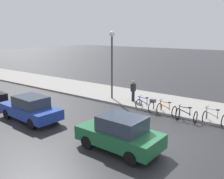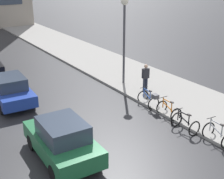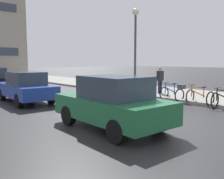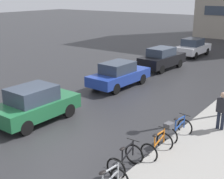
{
  "view_description": "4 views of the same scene",
  "coord_description": "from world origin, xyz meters",
  "px_view_note": "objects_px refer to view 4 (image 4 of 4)",
  "views": [
    {
      "loc": [
        -10.9,
        -4.94,
        5.3
      ],
      "look_at": [
        1.3,
        4.18,
        1.8
      ],
      "focal_mm": 40.0,
      "sensor_mm": 36.0,
      "label": 1
    },
    {
      "loc": [
        -6.33,
        -8.7,
        6.92
      ],
      "look_at": [
        1.7,
        3.56,
        1.27
      ],
      "focal_mm": 50.0,
      "sensor_mm": 36.0,
      "label": 2
    },
    {
      "loc": [
        -7.19,
        -4.6,
        2.1
      ],
      "look_at": [
        -0.51,
        3.07,
        0.93
      ],
      "focal_mm": 40.0,
      "sensor_mm": 36.0,
      "label": 3
    },
    {
      "loc": [
        8.33,
        -7.43,
        5.62
      ],
      "look_at": [
        1.09,
        2.47,
        1.77
      ],
      "focal_mm": 50.0,
      "sensor_mm": 36.0,
      "label": 4
    }
  ],
  "objects_px": {
    "car_blue": "(119,74)",
    "car_white": "(193,47)",
    "bicycle_third": "(157,146)",
    "bicycle_farthest": "(176,129)",
    "bicycle_second": "(125,160)",
    "car_black": "(162,58)",
    "pedestrian": "(222,110)",
    "car_green": "(35,104)"
  },
  "relations": [
    {
      "from": "car_black",
      "to": "pedestrian",
      "type": "height_order",
      "value": "pedestrian"
    },
    {
      "from": "car_green",
      "to": "car_black",
      "type": "distance_m",
      "value": 12.32
    },
    {
      "from": "car_white",
      "to": "car_green",
      "type": "bearing_deg",
      "value": -89.56
    },
    {
      "from": "car_black",
      "to": "bicycle_second",
      "type": "bearing_deg",
      "value": -67.09
    },
    {
      "from": "car_blue",
      "to": "car_white",
      "type": "relative_size",
      "value": 1.07
    },
    {
      "from": "bicycle_second",
      "to": "car_green",
      "type": "height_order",
      "value": "car_green"
    },
    {
      "from": "bicycle_second",
      "to": "bicycle_farthest",
      "type": "relative_size",
      "value": 0.8
    },
    {
      "from": "car_blue",
      "to": "car_black",
      "type": "relative_size",
      "value": 1.02
    },
    {
      "from": "bicycle_third",
      "to": "pedestrian",
      "type": "relative_size",
      "value": 0.67
    },
    {
      "from": "bicycle_farthest",
      "to": "car_blue",
      "type": "relative_size",
      "value": 0.33
    },
    {
      "from": "car_black",
      "to": "car_green",
      "type": "bearing_deg",
      "value": -89.73
    },
    {
      "from": "car_green",
      "to": "car_white",
      "type": "xyz_separation_m",
      "value": [
        -0.14,
        18.53,
        -0.03
      ]
    },
    {
      "from": "bicycle_second",
      "to": "car_green",
      "type": "bearing_deg",
      "value": 169.45
    },
    {
      "from": "bicycle_second",
      "to": "car_white",
      "type": "relative_size",
      "value": 0.28
    },
    {
      "from": "bicycle_farthest",
      "to": "car_black",
      "type": "height_order",
      "value": "car_black"
    },
    {
      "from": "bicycle_second",
      "to": "car_black",
      "type": "bearing_deg",
      "value": 112.91
    },
    {
      "from": "bicycle_third",
      "to": "car_green",
      "type": "relative_size",
      "value": 0.29
    },
    {
      "from": "bicycle_second",
      "to": "car_white",
      "type": "bearing_deg",
      "value": 106.32
    },
    {
      "from": "car_green",
      "to": "car_white",
      "type": "bearing_deg",
      "value": 90.44
    },
    {
      "from": "bicycle_third",
      "to": "car_black",
      "type": "bearing_deg",
      "value": 116.84
    },
    {
      "from": "bicycle_second",
      "to": "car_white",
      "type": "height_order",
      "value": "car_white"
    },
    {
      "from": "car_blue",
      "to": "car_black",
      "type": "distance_m",
      "value": 5.68
    },
    {
      "from": "bicycle_farthest",
      "to": "pedestrian",
      "type": "xyz_separation_m",
      "value": [
        1.15,
        1.82,
        0.5
      ]
    },
    {
      "from": "car_green",
      "to": "bicycle_third",
      "type": "bearing_deg",
      "value": 4.2
    },
    {
      "from": "car_black",
      "to": "bicycle_third",
      "type": "bearing_deg",
      "value": -63.16
    },
    {
      "from": "car_green",
      "to": "car_black",
      "type": "relative_size",
      "value": 0.92
    },
    {
      "from": "bicycle_second",
      "to": "car_green",
      "type": "xyz_separation_m",
      "value": [
        -5.59,
        1.04,
        0.42
      ]
    },
    {
      "from": "bicycle_third",
      "to": "car_white",
      "type": "xyz_separation_m",
      "value": [
        -6.09,
        18.09,
        0.4
      ]
    },
    {
      "from": "pedestrian",
      "to": "bicycle_farthest",
      "type": "bearing_deg",
      "value": -122.37
    },
    {
      "from": "car_black",
      "to": "car_white",
      "type": "bearing_deg",
      "value": 90.77
    },
    {
      "from": "car_white",
      "to": "bicycle_farthest",
      "type": "bearing_deg",
      "value": -69.82
    },
    {
      "from": "bicycle_second",
      "to": "bicycle_third",
      "type": "height_order",
      "value": "bicycle_third"
    },
    {
      "from": "bicycle_third",
      "to": "bicycle_farthest",
      "type": "relative_size",
      "value": 0.8
    },
    {
      "from": "car_blue",
      "to": "car_white",
      "type": "height_order",
      "value": "car_white"
    },
    {
      "from": "car_green",
      "to": "car_blue",
      "type": "xyz_separation_m",
      "value": [
        -0.05,
        6.64,
        -0.05
      ]
    },
    {
      "from": "bicycle_farthest",
      "to": "car_black",
      "type": "distance_m",
      "value": 12.02
    },
    {
      "from": "bicycle_third",
      "to": "car_white",
      "type": "relative_size",
      "value": 0.28
    },
    {
      "from": "bicycle_second",
      "to": "pedestrian",
      "type": "height_order",
      "value": "pedestrian"
    },
    {
      "from": "bicycle_third",
      "to": "car_blue",
      "type": "height_order",
      "value": "car_blue"
    },
    {
      "from": "car_black",
      "to": "car_white",
      "type": "distance_m",
      "value": 6.21
    },
    {
      "from": "bicycle_third",
      "to": "car_green",
      "type": "distance_m",
      "value": 5.98
    },
    {
      "from": "car_blue",
      "to": "car_white",
      "type": "distance_m",
      "value": 11.89
    }
  ]
}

